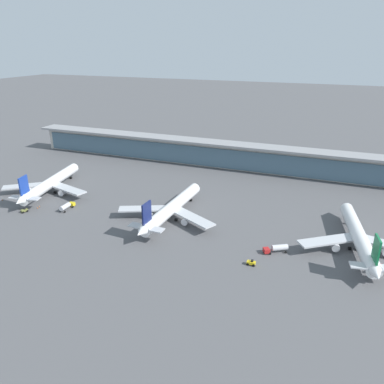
# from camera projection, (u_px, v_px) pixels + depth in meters

# --- Properties ---
(ground_plane) EXTENTS (1200.00, 1200.00, 0.00)m
(ground_plane) POSITION_uv_depth(u_px,v_px,m) (179.00, 219.00, 158.22)
(ground_plane) COLOR #515154
(airliner_left_stand) EXTENTS (42.73, 56.27, 15.06)m
(airliner_left_stand) POSITION_uv_depth(u_px,v_px,m) (50.00, 183.00, 185.13)
(airliner_left_stand) COLOR white
(airliner_left_stand) RESTS_ON ground
(airliner_centre_stand) EXTENTS (43.49, 56.51, 15.06)m
(airliner_centre_stand) POSITION_uv_depth(u_px,v_px,m) (171.00, 208.00, 157.38)
(airliner_centre_stand) COLOR white
(airliner_centre_stand) RESTS_ON ground
(airliner_right_stand) EXTENTS (42.79, 56.31, 15.06)m
(airliner_right_stand) POSITION_uv_depth(u_px,v_px,m) (359.00, 237.00, 134.12)
(airliner_right_stand) COLOR white
(airliner_right_stand) RESTS_ON ground
(service_truck_near_nose_red) EXTENTS (3.32, 6.90, 2.70)m
(service_truck_near_nose_red) POSITION_uv_depth(u_px,v_px,m) (378.00, 267.00, 123.18)
(service_truck_near_nose_red) COLOR #B21E1E
(service_truck_near_nose_red) RESTS_ON ground
(service_truck_under_wing_olive) EXTENTS (2.63, 3.29, 2.05)m
(service_truck_under_wing_olive) POSITION_uv_depth(u_px,v_px,m) (24.00, 210.00, 164.71)
(service_truck_under_wing_olive) COLOR olive
(service_truck_under_wing_olive) RESTS_ON ground
(service_truck_mid_apron_yellow) EXTENTS (2.87, 1.72, 2.05)m
(service_truck_mid_apron_yellow) POSITION_uv_depth(u_px,v_px,m) (251.00, 263.00, 125.54)
(service_truck_mid_apron_yellow) COLOR yellow
(service_truck_mid_apron_yellow) RESTS_ON ground
(service_truck_on_taxiway_red) EXTENTS (8.54, 6.32, 2.95)m
(service_truck_on_taxiway_red) POSITION_uv_depth(u_px,v_px,m) (277.00, 248.00, 132.79)
(service_truck_on_taxiway_red) COLOR #B21E1E
(service_truck_on_taxiway_red) RESTS_ON ground
(service_truck_at_far_stand_yellow) EXTENTS (2.70, 8.67, 2.95)m
(service_truck_at_far_stand_yellow) POSITION_uv_depth(u_px,v_px,m) (67.00, 206.00, 166.81)
(service_truck_at_far_stand_yellow) COLOR yellow
(service_truck_at_far_stand_yellow) RESTS_ON ground
(terminal_building) EXTENTS (260.84, 12.80, 15.20)m
(terminal_building) POSITION_uv_depth(u_px,v_px,m) (230.00, 155.00, 220.66)
(terminal_building) COLOR beige
(terminal_building) RESTS_ON ground
(safety_cone_alpha) EXTENTS (0.62, 0.62, 0.70)m
(safety_cone_alpha) POSITION_uv_depth(u_px,v_px,m) (2.00, 200.00, 177.37)
(safety_cone_alpha) COLOR orange
(safety_cone_alpha) RESTS_ON ground
(safety_cone_bravo) EXTENTS (0.62, 0.62, 0.70)m
(safety_cone_bravo) POSITION_uv_depth(u_px,v_px,m) (38.00, 208.00, 168.69)
(safety_cone_bravo) COLOR orange
(safety_cone_bravo) RESTS_ON ground
(safety_cone_charlie) EXTENTS (0.62, 0.62, 0.70)m
(safety_cone_charlie) POSITION_uv_depth(u_px,v_px,m) (39.00, 206.00, 170.07)
(safety_cone_charlie) COLOR orange
(safety_cone_charlie) RESTS_ON ground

